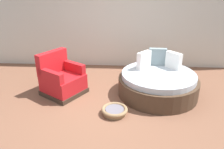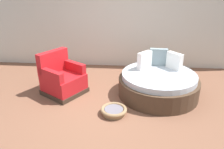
# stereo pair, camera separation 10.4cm
# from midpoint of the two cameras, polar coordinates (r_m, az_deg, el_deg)

# --- Properties ---
(ground_plane) EXTENTS (8.00, 8.00, 0.02)m
(ground_plane) POSITION_cam_midpoint_polar(r_m,az_deg,el_deg) (4.51, -0.52, -8.70)
(ground_plane) COLOR brown
(back_wall) EXTENTS (8.00, 0.12, 2.67)m
(back_wall) POSITION_cam_midpoint_polar(r_m,az_deg,el_deg) (6.37, 1.51, 13.84)
(back_wall) COLOR beige
(back_wall) RESTS_ON ground_plane
(round_daybed) EXTENTS (1.75, 1.75, 0.92)m
(round_daybed) POSITION_cam_midpoint_polar(r_m,az_deg,el_deg) (4.99, 12.46, -2.32)
(round_daybed) COLOR #473323
(round_daybed) RESTS_ON ground_plane
(red_armchair) EXTENTS (1.10, 1.10, 0.94)m
(red_armchair) POSITION_cam_midpoint_polar(r_m,az_deg,el_deg) (5.06, -12.24, -1.17)
(red_armchair) COLOR #38281E
(red_armchair) RESTS_ON ground_plane
(pet_basket) EXTENTS (0.51, 0.51, 0.13)m
(pet_basket) POSITION_cam_midpoint_polar(r_m,az_deg,el_deg) (4.28, 1.16, -9.35)
(pet_basket) COLOR #8E704C
(pet_basket) RESTS_ON ground_plane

